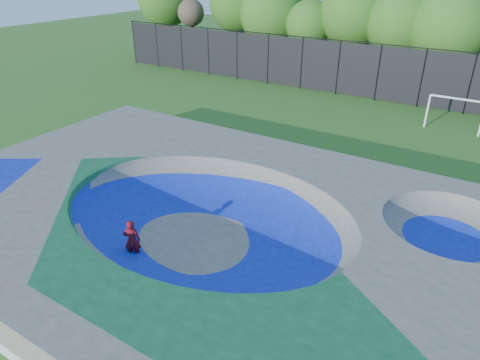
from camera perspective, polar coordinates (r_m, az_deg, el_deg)
The scene contains 7 objects.
ground at distance 15.96m, azimuth -4.37°, elevation -8.12°, with size 120.00×120.00×0.00m, color #2E611B.
skate_deck at distance 15.54m, azimuth -4.47°, elevation -5.86°, with size 22.00×14.00×1.50m, color gray.
skater at distance 15.06m, azimuth -14.18°, elevation -7.80°, with size 0.57×0.37×1.56m, color red.
skateboard at distance 15.49m, azimuth -13.86°, elevation -10.09°, with size 0.78×0.22×0.05m, color black.
soccer_goal at distance 28.55m, azimuth 26.82°, elevation 8.53°, with size 3.14×0.12×2.08m.
fence at distance 33.12m, azimuth 17.96°, elevation 13.57°, with size 48.09×0.09×4.04m.
treeline at distance 37.92m, azimuth 19.91°, elevation 19.63°, with size 53.99×7.34×8.83m.
Camera 1 is at (7.90, -10.36, 9.23)m, focal length 32.00 mm.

